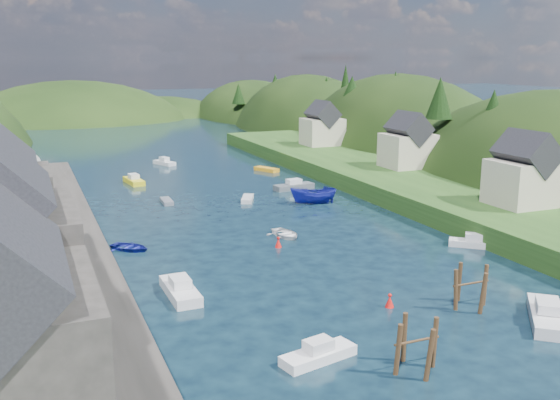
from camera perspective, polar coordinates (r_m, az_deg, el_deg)
name	(u,v)px	position (r m, az deg, el deg)	size (l,w,h in m)	color
ground	(219,195)	(86.23, -5.58, 0.41)	(600.00, 600.00, 0.00)	black
hillside_right	(396,188)	(128.94, 10.60, 1.04)	(36.00, 245.56, 48.00)	black
far_hills	(111,151)	(208.33, -15.20, 4.32)	(103.00, 68.00, 44.00)	black
hill_trees	(191,107)	(98.81, -8.18, 8.43)	(92.95, 148.46, 11.87)	black
quay_left	(40,283)	(53.62, -21.09, -7.07)	(12.00, 110.00, 2.00)	#2D2B28
quayside_buildings	(1,264)	(38.83, -24.14, -5.37)	(8.00, 35.84, 12.90)	#2D2B28
boat_sheds	(10,188)	(70.95, -23.45, 1.05)	(7.00, 21.00, 7.50)	#2D2D30
terrace_right	(414,187)	(87.82, 12.19, 1.21)	(16.00, 120.00, 2.40)	#234719
right_bank_cottages	(401,144)	(95.53, 10.99, 5.01)	(9.00, 59.24, 8.41)	beige
piling_cluster_near	(416,350)	(39.34, 12.34, -13.25)	(3.11, 2.91, 3.88)	#382314
piling_cluster_far	(470,291)	(49.67, 17.01, -7.94)	(3.23, 3.01, 3.80)	#382314
channel_buoy_near	(390,301)	(48.59, 10.00, -9.10)	(0.70, 0.70, 1.10)	red
channel_buoy_far	(278,243)	(62.38, -0.16, -3.92)	(0.70, 0.70, 1.10)	red
moored_boats	(297,247)	(60.25, 1.55, -4.34)	(36.93, 92.45, 2.43)	silver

